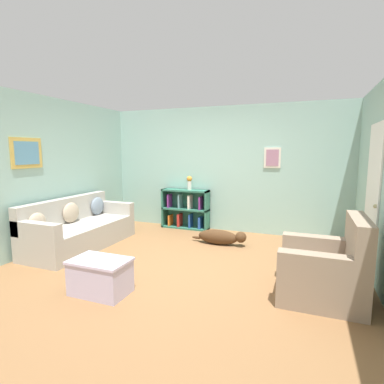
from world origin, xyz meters
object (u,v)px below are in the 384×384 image
Objects in this scene: recliner_chair at (327,270)px; coffee_table at (100,275)px; vase at (189,182)px; couch at (79,229)px; bookshelf at (186,209)px; dog at (221,237)px.

coffee_table is at bearing -161.30° from recliner_chair.
vase is (-2.61, 2.33, 0.68)m from recliner_chair.
recliner_chair is at bearing -6.97° from couch.
couch reaches higher than coffee_table.
dog is at bearing -39.85° from bookshelf.
couch is 2.99× the size of coffee_table.
bookshelf is (1.27, 1.87, 0.10)m from couch.
recliner_chair is at bearing -41.71° from vase.
coffee_table is 3.28m from vase.
recliner_chair is at bearing -41.70° from dog.
couch is 1.97× the size of bookshelf.
recliner_chair is 0.93× the size of dog.
bookshelf is 3.50× the size of vase.
dog is (-1.67, 1.49, -0.20)m from recliner_chair.
coffee_table is at bearing -109.37° from dog.
bookshelf is at bearing 140.15° from dog.
recliner_chair reaches higher than coffee_table.
recliner_chair is 1.41× the size of coffee_table.
coffee_table reaches higher than dog.
vase is (-0.13, 3.17, 0.80)m from coffee_table.
vase is (-0.95, 0.84, 0.88)m from dog.
couch is 4.01m from recliner_chair.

